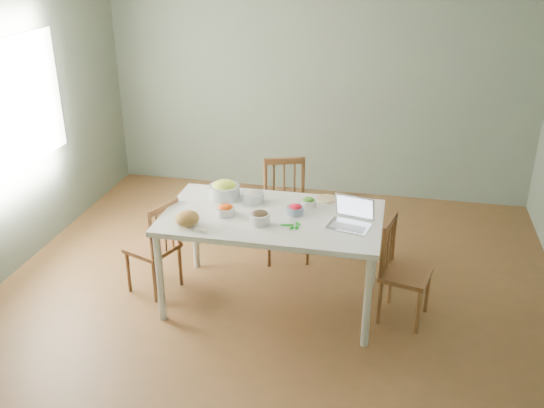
% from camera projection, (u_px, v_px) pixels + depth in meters
% --- Properties ---
extents(floor, '(5.00, 5.00, 0.00)m').
position_uv_depth(floor, '(274.00, 298.00, 5.34)').
color(floor, brown).
rests_on(floor, ground).
extents(wall_back, '(5.00, 0.00, 2.70)m').
position_uv_depth(wall_back, '(318.00, 82.00, 7.00)').
color(wall_back, slate).
rests_on(wall_back, ground).
extents(wall_front, '(5.00, 0.00, 2.70)m').
position_uv_depth(wall_front, '(152.00, 350.00, 2.56)').
color(wall_front, slate).
rests_on(wall_front, ground).
extents(window_left, '(0.04, 1.60, 1.20)m').
position_uv_depth(window_left, '(12.00, 108.00, 5.46)').
color(window_left, white).
rests_on(window_left, ground).
extents(dining_table, '(1.79, 1.00, 0.84)m').
position_uv_depth(dining_table, '(272.00, 260.00, 5.12)').
color(dining_table, white).
rests_on(dining_table, floor).
extents(chair_far, '(0.53, 0.52, 0.97)m').
position_uv_depth(chair_far, '(286.00, 212.00, 5.82)').
color(chair_far, '#58311C').
rests_on(chair_far, floor).
extents(chair_left, '(0.48, 0.49, 0.88)m').
position_uv_depth(chair_left, '(152.00, 245.00, 5.31)').
color(chair_left, '#58311C').
rests_on(chair_left, floor).
extents(chair_right, '(0.45, 0.46, 0.88)m').
position_uv_depth(chair_right, '(406.00, 272.00, 4.90)').
color(chair_right, '#58311C').
rests_on(chair_right, floor).
extents(bread_boule, '(0.23, 0.23, 0.12)m').
position_uv_depth(bread_boule, '(187.00, 218.00, 4.75)').
color(bread_boule, '#BC8C46').
rests_on(bread_boule, dining_table).
extents(butter_stick, '(0.11, 0.05, 0.03)m').
position_uv_depth(butter_stick, '(201.00, 231.00, 4.66)').
color(butter_stick, white).
rests_on(butter_stick, dining_table).
extents(bowl_squash, '(0.32, 0.32, 0.15)m').
position_uv_depth(bowl_squash, '(224.00, 189.00, 5.24)').
color(bowl_squash, '#EEE743').
rests_on(bowl_squash, dining_table).
extents(bowl_carrot, '(0.19, 0.19, 0.09)m').
position_uv_depth(bowl_carrot, '(225.00, 210.00, 4.93)').
color(bowl_carrot, '#E25800').
rests_on(bowl_carrot, dining_table).
extents(bowl_onion, '(0.20, 0.20, 0.10)m').
position_uv_depth(bowl_onion, '(253.00, 196.00, 5.18)').
color(bowl_onion, '#EFE3C6').
rests_on(bowl_onion, dining_table).
extents(bowl_mushroom, '(0.18, 0.18, 0.11)m').
position_uv_depth(bowl_mushroom, '(260.00, 218.00, 4.78)').
color(bowl_mushroom, black).
rests_on(bowl_mushroom, dining_table).
extents(bowl_redpep, '(0.18, 0.18, 0.08)m').
position_uv_depth(bowl_redpep, '(295.00, 209.00, 4.95)').
color(bowl_redpep, red).
rests_on(bowl_redpep, dining_table).
extents(bowl_broccoli, '(0.17, 0.17, 0.08)m').
position_uv_depth(bowl_broccoli, '(309.00, 202.00, 5.08)').
color(bowl_broccoli, '#1A550B').
rests_on(bowl_broccoli, dining_table).
extents(flatbread, '(0.22, 0.22, 0.02)m').
position_uv_depth(flatbread, '(327.00, 199.00, 5.23)').
color(flatbread, '#C9B491').
rests_on(flatbread, dining_table).
extents(basil_bunch, '(0.18, 0.18, 0.02)m').
position_uv_depth(basil_bunch, '(290.00, 225.00, 4.76)').
color(basil_bunch, '#0C6915').
rests_on(basil_bunch, dining_table).
extents(laptop, '(0.37, 0.34, 0.22)m').
position_uv_depth(laptop, '(350.00, 214.00, 4.70)').
color(laptop, silver).
rests_on(laptop, dining_table).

